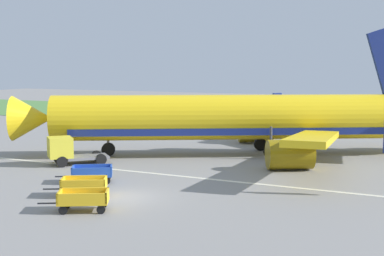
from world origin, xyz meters
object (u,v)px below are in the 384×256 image
(baggage_cart_nearest, at_px, (83,200))
(baggage_cart_second_in_row, at_px, (84,186))
(airplane, at_px, (248,118))
(service_truck_beside_carts, at_px, (67,150))
(baggage_cart_third_in_row, at_px, (92,173))

(baggage_cart_nearest, xyz_separation_m, baggage_cart_second_in_row, (-1.92, 2.57, 0.00))
(baggage_cart_second_in_row, bearing_deg, airplane, 79.19)
(baggage_cart_nearest, distance_m, baggage_cart_second_in_row, 3.21)
(service_truck_beside_carts, bearing_deg, baggage_cart_third_in_row, -38.05)
(service_truck_beside_carts, bearing_deg, baggage_cart_nearest, -47.52)
(service_truck_beside_carts, bearing_deg, airplane, 44.24)
(airplane, xyz_separation_m, baggage_cart_second_in_row, (-3.37, -17.64, -2.45))
(baggage_cart_second_in_row, height_order, baggage_cart_third_in_row, same)
(baggage_cart_third_in_row, relative_size, service_truck_beside_carts, 0.75)
(baggage_cart_second_in_row, distance_m, baggage_cart_third_in_row, 3.58)
(baggage_cart_nearest, distance_m, service_truck_beside_carts, 13.49)
(baggage_cart_third_in_row, bearing_deg, baggage_cart_nearest, -57.14)
(baggage_cart_third_in_row, xyz_separation_m, service_truck_beside_carts, (-5.42, 4.24, 0.50))
(baggage_cart_third_in_row, height_order, service_truck_beside_carts, service_truck_beside_carts)
(baggage_cart_second_in_row, bearing_deg, baggage_cart_nearest, -53.24)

